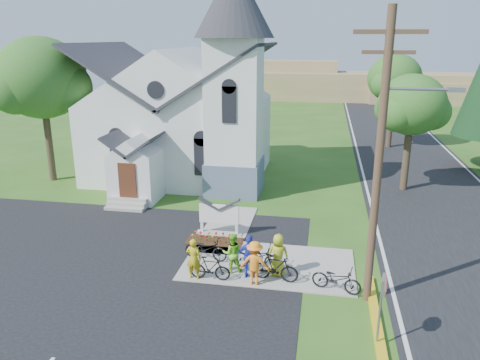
% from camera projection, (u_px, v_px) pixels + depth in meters
% --- Properties ---
extents(ground, '(120.00, 120.00, 0.00)m').
position_uv_depth(ground, '(231.00, 267.00, 19.17)').
color(ground, '#2F5819').
rests_on(ground, ground).
extents(parking_lot, '(20.00, 16.00, 0.02)m').
position_uv_depth(parking_lot, '(47.00, 276.00, 18.48)').
color(parking_lot, black).
rests_on(parking_lot, ground).
extents(road, '(8.00, 90.00, 0.02)m').
position_uv_depth(road, '(419.00, 177.00, 31.57)').
color(road, black).
rests_on(road, ground).
extents(sidewalk, '(7.00, 4.00, 0.05)m').
position_uv_depth(sidewalk, '(268.00, 264.00, 19.38)').
color(sidewalk, '#9C978D').
rests_on(sidewalk, ground).
extents(church, '(12.35, 12.00, 13.00)m').
position_uv_depth(church, '(186.00, 98.00, 30.32)').
color(church, silver).
rests_on(church, ground).
extents(church_sign, '(2.20, 0.40, 1.70)m').
position_uv_depth(church_sign, '(219.00, 214.00, 22.09)').
color(church_sign, '#9C978D').
rests_on(church_sign, ground).
extents(flower_bed, '(2.60, 1.10, 0.07)m').
position_uv_depth(flower_bed, '(215.00, 241.00, 21.53)').
color(flower_bed, '#321A0D').
rests_on(flower_bed, ground).
extents(utility_pole, '(3.45, 0.28, 10.00)m').
position_uv_depth(utility_pole, '(381.00, 154.00, 15.26)').
color(utility_pole, '#443022').
rests_on(utility_pole, ground).
extents(stop_sign, '(0.11, 0.76, 2.48)m').
position_uv_depth(stop_sign, '(383.00, 294.00, 13.77)').
color(stop_sign, gray).
rests_on(stop_sign, ground).
extents(tree_lot_corner, '(5.60, 5.60, 9.15)m').
position_uv_depth(tree_lot_corner, '(41.00, 78.00, 29.04)').
color(tree_lot_corner, '#34261C').
rests_on(tree_lot_corner, ground).
extents(tree_road_near, '(4.00, 4.00, 7.05)m').
position_uv_depth(tree_road_near, '(412.00, 105.00, 27.49)').
color(tree_road_near, '#34261C').
rests_on(tree_road_near, ground).
extents(tree_road_mid, '(4.40, 4.40, 7.80)m').
position_uv_depth(tree_road_mid, '(395.00, 79.00, 38.53)').
color(tree_road_mid, '#34261C').
rests_on(tree_road_mid, ground).
extents(distant_hills, '(61.00, 10.00, 5.60)m').
position_uv_depth(distant_hills, '(325.00, 85.00, 70.96)').
color(distant_hills, olive).
rests_on(distant_hills, ground).
extents(cyclist_0, '(0.62, 0.42, 1.65)m').
position_uv_depth(cyclist_0, '(194.00, 259.00, 17.99)').
color(cyclist_0, gold).
rests_on(cyclist_0, sidewalk).
extents(bike_0, '(1.96, 0.91, 0.99)m').
position_uv_depth(bike_0, '(206.00, 249.00, 19.62)').
color(bike_0, black).
rests_on(bike_0, sidewalk).
extents(cyclist_1, '(0.93, 0.81, 1.63)m').
position_uv_depth(cyclist_1, '(232.00, 253.00, 18.52)').
color(cyclist_1, '#79DA28').
rests_on(cyclist_1, sidewalk).
extents(bike_1, '(1.58, 0.46, 0.95)m').
position_uv_depth(bike_1, '(210.00, 268.00, 17.98)').
color(bike_1, black).
rests_on(bike_1, sidewalk).
extents(cyclist_2, '(1.04, 0.44, 1.76)m').
position_uv_depth(cyclist_2, '(250.00, 257.00, 18.04)').
color(cyclist_2, '#2938CD').
rests_on(cyclist_2, sidewalk).
extents(bike_2, '(1.99, 0.74, 1.03)m').
position_uv_depth(bike_2, '(256.00, 257.00, 18.84)').
color(bike_2, black).
rests_on(bike_2, sidewalk).
extents(cyclist_3, '(1.15, 0.70, 1.73)m').
position_uv_depth(cyclist_3, '(255.00, 263.00, 17.58)').
color(cyclist_3, orange).
rests_on(cyclist_3, sidewalk).
extents(bike_3, '(1.85, 0.72, 1.08)m').
position_uv_depth(bike_3, '(275.00, 268.00, 17.88)').
color(bike_3, black).
rests_on(bike_3, sidewalk).
extents(cyclist_4, '(0.85, 0.56, 1.72)m').
position_uv_depth(cyclist_4, '(278.00, 255.00, 18.23)').
color(cyclist_4, '#AAB421').
rests_on(cyclist_4, sidewalk).
extents(bike_4, '(1.96, 1.14, 0.97)m').
position_uv_depth(bike_4, '(336.00, 279.00, 17.17)').
color(bike_4, black).
rests_on(bike_4, sidewalk).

